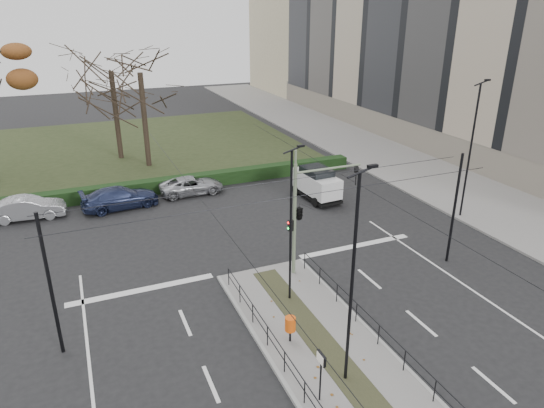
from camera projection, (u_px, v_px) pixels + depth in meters
The scene contains 20 objects.
ground at pixel (303, 323), 20.94m from camera, with size 140.00×140.00×0.00m, color black.
median_island at pixel (332, 357), 18.77m from camera, with size 4.40×15.00×0.14m, color slate.
sidewalk_east at pixel (370, 150), 46.18m from camera, with size 8.00×90.00×0.14m, color slate.
park at pixel (98, 151), 46.10m from camera, with size 38.00×26.00×0.10m, color #242D16.
hedge at pixel (112, 192), 34.49m from camera, with size 38.00×1.00×1.00m, color black.
apartment_block at pixel (453, 33), 47.58m from camera, with size 13.09×52.10×21.64m.
median_railing at pixel (334, 339), 18.35m from camera, with size 4.14×13.24×0.92m.
catenary at pixel (288, 237), 21.04m from camera, with size 20.00×34.00×6.00m.
traffic_light at pixel (301, 211), 23.53m from camera, with size 3.92×2.25×5.77m.
litter_bin at pixel (290, 324), 19.28m from camera, with size 0.44×0.44×1.12m.
info_panel at pixel (321, 364), 16.08m from camera, with size 0.11×0.51×1.95m.
streetlamp_median_near at pixel (353, 280), 16.09m from camera, with size 0.67×0.14×8.06m.
streetlamp_median_far at pixel (291, 226), 21.10m from camera, with size 0.61×0.12×7.27m.
streetlamp_sidewalk at pixel (471, 150), 29.87m from camera, with size 0.72×0.15×8.63m.
parked_car_second at pixel (28, 208), 31.07m from camera, with size 1.56×4.46×1.47m, color #97989E.
parked_car_third at pixel (120, 198), 32.77m from camera, with size 2.06×5.07×1.47m, color #1F2849.
parked_car_fourth at pixel (192, 185), 35.34m from camera, with size 2.12×4.59×1.28m, color #97989E.
white_van at pixel (316, 183), 34.20m from camera, with size 2.19×4.32×2.28m.
bare_tree_center at pixel (112, 78), 41.17m from camera, with size 7.95×7.95×10.10m.
bare_tree_near at pixel (141, 80), 38.98m from camera, with size 6.68×6.68×10.30m.
Camera 1 is at (-8.02, -15.59, 12.62)m, focal length 32.00 mm.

